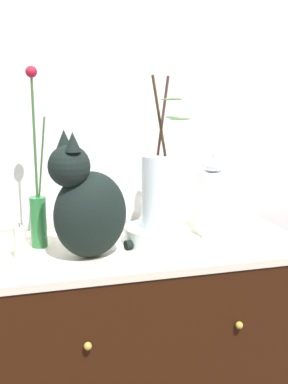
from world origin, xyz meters
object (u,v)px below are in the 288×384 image
sideboard (144,366)px  candle_pillar (20,243)px  jar_lidded_porcelain (212,197)px  vase_slim_green (38,206)px  vase_glass_clear (157,188)px  bowl_porcelain (156,235)px  cat_sitting (87,206)px

sideboard → candle_pillar: candle_pillar is taller
sideboard → candle_pillar: (-0.41, -0.04, 0.51)m
sideboard → jar_lidded_porcelain: (0.26, 0.04, 0.60)m
sideboard → vase_slim_green: 0.69m
vase_glass_clear → candle_pillar: size_ratio=4.34×
vase_slim_green → bowl_porcelain: vase_slim_green is taller
cat_sitting → bowl_porcelain: cat_sitting is taller
bowl_porcelain → candle_pillar: (-0.45, -0.03, 0.02)m
vase_slim_green → jar_lidded_porcelain: bearing=-2.7°
bowl_porcelain → jar_lidded_porcelain: (0.22, 0.04, 0.11)m
bowl_porcelain → jar_lidded_porcelain: size_ratio=0.70×
vase_glass_clear → candle_pillar: bearing=-175.9°
vase_slim_green → vase_glass_clear: bearing=-10.7°
candle_pillar → jar_lidded_porcelain: bearing=6.5°
sideboard → cat_sitting: cat_sitting is taller
vase_slim_green → bowl_porcelain: bearing=-10.6°
vase_slim_green → candle_pillar: (-0.06, -0.10, -0.09)m
cat_sitting → vase_slim_green: (-0.14, 0.14, -0.02)m
cat_sitting → candle_pillar: 0.24m
jar_lidded_porcelain → candle_pillar: 0.68m
bowl_porcelain → vase_glass_clear: 0.16m
bowl_porcelain → candle_pillar: bearing=-175.8°
cat_sitting → jar_lidded_porcelain: size_ratio=1.31×
vase_glass_clear → jar_lidded_porcelain: size_ratio=1.65×
cat_sitting → jar_lidded_porcelain: bearing=13.9°
vase_slim_green → jar_lidded_porcelain: size_ratio=1.92×
cat_sitting → vase_glass_clear: size_ratio=0.80×
vase_slim_green → sideboard: bearing=-11.1°
vase_glass_clear → jar_lidded_porcelain: 0.23m
cat_sitting → vase_slim_green: 0.20m
sideboard → bowl_porcelain: bearing=-6.4°
cat_sitting → vase_glass_clear: bearing=16.0°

